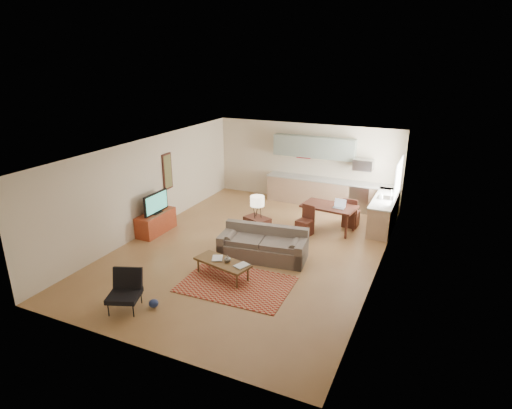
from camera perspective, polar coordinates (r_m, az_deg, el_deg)
The scene contains 25 objects.
room at distance 10.93m, azimuth -0.65°, elevation 0.52°, with size 9.00×9.00×9.00m.
kitchen_counter_back at distance 14.66m, azimuth 9.54°, elevation 1.54°, with size 4.26×0.64×0.92m, color tan, non-canonical shape.
kitchen_counter_right at distance 13.21m, azimuth 16.67°, elevation -1.04°, with size 0.64×2.26×0.92m, color tan, non-canonical shape.
kitchen_range at distance 14.44m, azimuth 13.74°, elevation 0.93°, with size 0.62×0.62×0.90m, color #A5A8AD.
kitchen_microwave at distance 14.17m, azimuth 14.11°, elevation 5.18°, with size 0.62×0.40×0.35m, color #A5A8AD.
upper_cabinets at distance 14.59m, azimuth 7.74°, elevation 7.60°, with size 2.80×0.34×0.70m, color gray.
window_right at distance 12.85m, azimuth 18.45°, elevation 3.33°, with size 0.02×1.40×1.05m, color white.
wall_art_left at distance 13.20m, azimuth -11.71°, elevation 4.34°, with size 0.06×0.42×1.10m, color olive, non-canonical shape.
triptych at distance 14.88m, azimuth 6.38°, elevation 7.09°, with size 1.70×0.04×0.50m, color #F2E7BF, non-canonical shape.
rug at distance 9.77m, azimuth -2.64°, elevation -10.57°, with size 2.41×1.67×0.02m, color maroon.
sofa at distance 10.76m, azimuth 0.92°, elevation -5.27°, with size 2.27×0.99×0.79m, color #64584E, non-canonical shape.
coffee_table at distance 10.00m, azimuth -4.48°, elevation -8.58°, with size 1.36×0.54×0.41m, color #50361B, non-canonical shape.
book_a at distance 10.03m, azimuth -5.87°, elevation -7.15°, with size 0.35×0.39×0.03m, color maroon.
book_b at distance 9.75m, azimuth -2.42°, elevation -7.90°, with size 0.34×0.39×0.02m, color navy.
vase at distance 9.84m, azimuth -3.84°, elevation -7.19°, with size 0.20×0.20×0.17m, color black.
armchair at distance 9.10m, azimuth -17.20°, elevation -11.10°, with size 0.70×0.70×0.80m, color black, non-canonical shape.
tv_credenza at distance 12.67m, azimuth -13.19°, elevation -2.35°, with size 0.50×1.31×0.61m, color maroon, non-canonical shape.
tv at distance 12.44m, azimuth -13.21°, elevation 0.20°, with size 0.10×1.01×0.61m, color black, non-canonical shape.
console_table at distance 11.55m, azimuth 0.17°, elevation -3.52°, with size 0.66×0.44×0.77m, color #3A1A12, non-canonical shape.
table_lamp at distance 11.30m, azimuth 0.17°, elevation -0.27°, with size 0.38×0.38×0.62m, color beige, non-canonical shape.
dining_table at distance 12.63m, azimuth 9.64°, elevation -1.77°, with size 1.52×0.87×0.77m, color #3A1A12, non-canonical shape.
dining_chair_near at distance 12.21m, azimuth 6.52°, elevation -2.15°, with size 0.41×0.43×0.86m, color #3A1A12, non-canonical shape.
dining_chair_far at distance 13.05m, azimuth 12.59°, elevation -0.94°, with size 0.44×0.46×0.91m, color #3A1A12, non-canonical shape.
laptop at distance 12.30m, azimuth 11.01°, elevation 0.07°, with size 0.32×0.24×0.24m, color #A5A8AD, non-canonical shape.
soap_bottle at distance 12.89m, azimuth 16.36°, elevation 1.11°, with size 0.09×0.10×0.19m, color #F2E7BF.
Camera 1 is at (4.41, -9.36, 4.88)m, focal length 30.00 mm.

